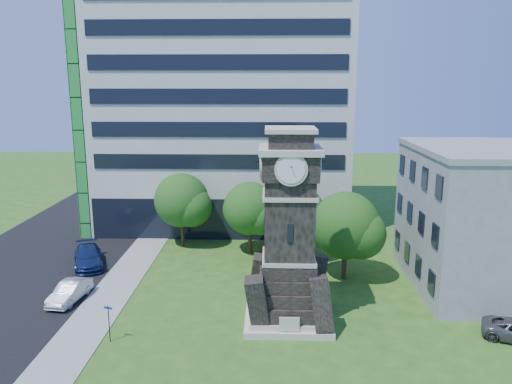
{
  "coord_description": "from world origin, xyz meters",
  "views": [
    {
      "loc": [
        1.81,
        -27.48,
        14.79
      ],
      "look_at": [
        0.81,
        7.46,
        7.13
      ],
      "focal_mm": 35.0,
      "sensor_mm": 36.0,
      "label": 1
    }
  ],
  "objects_px": {
    "clock_tower": "(289,240)",
    "car_street_north": "(88,257)",
    "car_street_mid": "(70,292)",
    "park_bench": "(301,326)",
    "street_sign": "(109,319)"
  },
  "relations": [
    {
      "from": "car_street_north",
      "to": "park_bench",
      "type": "distance_m",
      "value": 20.13
    },
    {
      "from": "park_bench",
      "to": "clock_tower",
      "type": "bearing_deg",
      "value": 100.86
    },
    {
      "from": "clock_tower",
      "to": "park_bench",
      "type": "xyz_separation_m",
      "value": [
        0.72,
        -1.93,
        -4.75
      ]
    },
    {
      "from": "clock_tower",
      "to": "street_sign",
      "type": "xyz_separation_m",
      "value": [
        -10.48,
        -3.13,
        -3.87
      ]
    },
    {
      "from": "clock_tower",
      "to": "car_street_mid",
      "type": "distance_m",
      "value": 15.86
    },
    {
      "from": "car_street_mid",
      "to": "park_bench",
      "type": "height_order",
      "value": "car_street_mid"
    },
    {
      "from": "car_street_north",
      "to": "park_bench",
      "type": "height_order",
      "value": "car_street_north"
    },
    {
      "from": "clock_tower",
      "to": "car_street_north",
      "type": "bearing_deg",
      "value": 150.7
    },
    {
      "from": "car_street_mid",
      "to": "car_street_north",
      "type": "xyz_separation_m",
      "value": [
        -1.15,
        6.76,
        0.1
      ]
    },
    {
      "from": "park_bench",
      "to": "street_sign",
      "type": "xyz_separation_m",
      "value": [
        -11.19,
        -1.2,
        0.88
      ]
    },
    {
      "from": "clock_tower",
      "to": "car_street_north",
      "type": "distance_m",
      "value": 19.06
    },
    {
      "from": "car_street_mid",
      "to": "park_bench",
      "type": "bearing_deg",
      "value": -7.37
    },
    {
      "from": "car_street_mid",
      "to": "car_street_north",
      "type": "height_order",
      "value": "car_street_north"
    },
    {
      "from": "park_bench",
      "to": "street_sign",
      "type": "height_order",
      "value": "street_sign"
    },
    {
      "from": "car_street_mid",
      "to": "street_sign",
      "type": "height_order",
      "value": "street_sign"
    }
  ]
}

